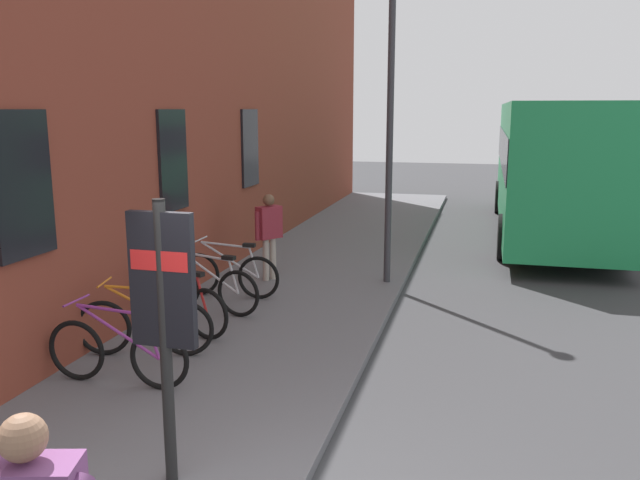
% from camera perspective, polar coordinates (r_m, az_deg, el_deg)
% --- Properties ---
extents(ground, '(60.00, 60.00, 0.00)m').
position_cam_1_polar(ground, '(10.49, 11.75, -6.63)').
color(ground, '#38383A').
extents(sidewalk_pavement, '(24.00, 3.50, 0.12)m').
position_cam_1_polar(sidewalk_pavement, '(12.77, -0.21, -2.85)').
color(sidewalk_pavement, slate).
rests_on(sidewalk_pavement, ground).
extents(station_facade, '(22.00, 0.65, 7.25)m').
position_cam_1_polar(station_facade, '(13.97, -7.55, 13.02)').
color(station_facade, brown).
rests_on(station_facade, ground).
extents(bicycle_beside_lamp, '(0.48, 1.77, 0.97)m').
position_cam_1_polar(bicycle_beside_lamp, '(7.79, -17.29, -9.36)').
color(bicycle_beside_lamp, black).
rests_on(bicycle_beside_lamp, sidewalk_pavement).
extents(bicycle_nearest_sign, '(0.56, 1.74, 0.97)m').
position_cam_1_polar(bicycle_nearest_sign, '(8.58, -15.06, -7.30)').
color(bicycle_nearest_sign, black).
rests_on(bicycle_nearest_sign, sidewalk_pavement).
extents(bicycle_under_window, '(0.63, 1.72, 0.97)m').
position_cam_1_polar(bicycle_under_window, '(9.32, -12.33, -5.68)').
color(bicycle_under_window, black).
rests_on(bicycle_under_window, sidewalk_pavement).
extents(bicycle_end_of_row, '(0.50, 1.76, 0.97)m').
position_cam_1_polar(bicycle_end_of_row, '(10.15, -9.68, -4.15)').
color(bicycle_end_of_row, black).
rests_on(bicycle_end_of_row, sidewalk_pavement).
extents(bicycle_leaning_wall, '(0.48, 1.77, 0.97)m').
position_cam_1_polar(bicycle_leaning_wall, '(10.94, -7.96, -2.97)').
color(bicycle_leaning_wall, black).
rests_on(bicycle_leaning_wall, sidewalk_pavement).
extents(transit_info_sign, '(0.10, 0.55, 2.40)m').
position_cam_1_polar(transit_info_sign, '(5.36, -13.56, -4.99)').
color(transit_info_sign, black).
rests_on(transit_info_sign, sidewalk_pavement).
extents(city_bus, '(10.50, 2.66, 3.35)m').
position_cam_1_polar(city_bus, '(17.77, 19.72, 6.59)').
color(city_bus, '#1E8C4C').
rests_on(city_bus, ground).
extents(pedestrian_crossing_street, '(0.51, 0.45, 1.58)m').
position_cam_1_polar(pedestrian_crossing_street, '(11.84, -4.48, 1.06)').
color(pedestrian_crossing_street, '#B2A599').
rests_on(pedestrian_crossing_street, sidewalk_pavement).
extents(street_lamp, '(0.28, 0.28, 5.59)m').
position_cam_1_polar(street_lamp, '(11.54, 6.19, 12.33)').
color(street_lamp, '#333338').
rests_on(street_lamp, sidewalk_pavement).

